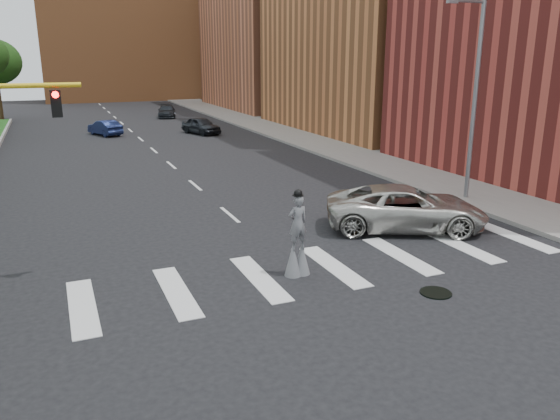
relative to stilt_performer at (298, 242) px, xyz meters
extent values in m
plane|color=black|center=(0.09, -0.82, -1.06)|extent=(160.00, 160.00, 0.00)
cube|color=slate|center=(12.59, 24.18, -0.97)|extent=(5.00, 90.00, 0.18)
cylinder|color=black|center=(3.09, -2.82, -1.04)|extent=(0.90, 0.90, 0.04)
cube|color=#B66443|center=(22.09, 53.18, 8.94)|extent=(16.00, 22.00, 20.00)
cube|color=#B66A39|center=(6.09, 77.18, 7.94)|extent=(26.00, 14.00, 18.00)
cylinder|color=slate|center=(11.09, 5.18, 3.44)|extent=(0.20, 0.20, 9.00)
cylinder|color=slate|center=(10.29, 5.18, 7.74)|extent=(1.80, 0.12, 0.12)
cube|color=slate|center=(9.39, 5.18, 7.69)|extent=(0.50, 0.18, 0.12)
cube|color=black|center=(-6.41, 2.18, 4.24)|extent=(0.28, 0.18, 0.75)
cylinder|color=#FF0C0C|center=(-6.41, 2.08, 4.49)|extent=(0.18, 0.06, 0.18)
cylinder|color=#382816|center=(0.16, 0.01, -0.65)|extent=(0.07, 0.07, 0.82)
cylinder|color=#382816|center=(-0.16, -0.01, -0.65)|extent=(0.07, 0.07, 0.82)
cone|color=#5B5B5F|center=(0.16, 0.01, -0.55)|extent=(0.52, 0.52, 1.03)
cone|color=#5B5B5F|center=(-0.16, -0.01, -0.55)|extent=(0.52, 0.52, 1.03)
imported|color=#5B5B5F|center=(0.00, 0.00, 0.62)|extent=(0.66, 0.46, 1.72)
sphere|color=black|center=(0.00, 0.00, 1.55)|extent=(0.26, 0.26, 0.26)
cylinder|color=black|center=(0.00, 0.00, 1.50)|extent=(0.34, 0.34, 0.02)
cube|color=gold|center=(-0.01, 0.14, 1.10)|extent=(0.22, 0.05, 0.10)
imported|color=#B4B3AA|center=(5.85, 2.60, -0.20)|extent=(6.80, 5.22, 1.72)
imported|color=black|center=(5.49, 32.29, -0.34)|extent=(3.01, 4.58, 1.45)
imported|color=navy|center=(-2.33, 34.68, -0.41)|extent=(2.72, 4.17, 1.30)
imported|color=black|center=(5.46, 46.86, -0.40)|extent=(2.76, 4.88, 1.33)
camera|label=1|loc=(-6.62, -14.38, 5.51)|focal=35.00mm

